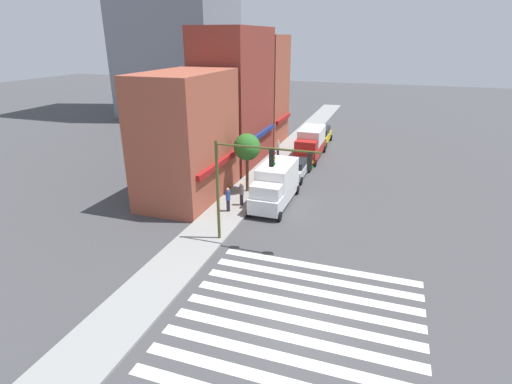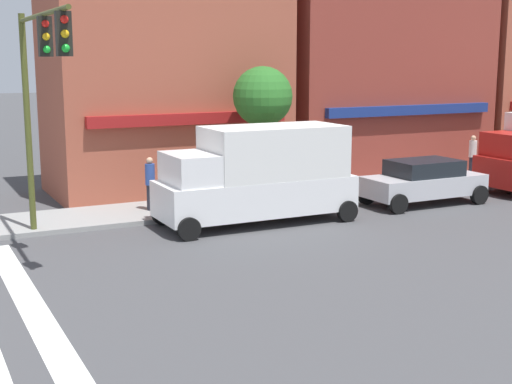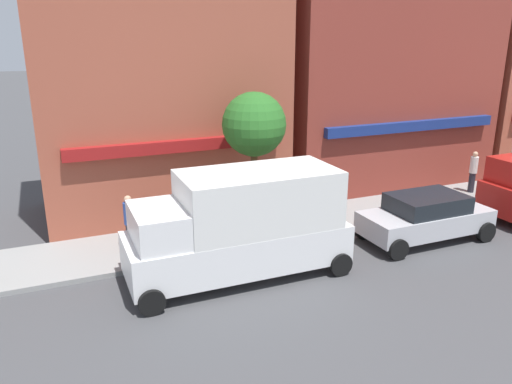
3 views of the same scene
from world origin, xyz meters
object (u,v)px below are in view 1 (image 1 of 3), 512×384
Objects in this scene: box_truck_red at (310,143)px; pedestrian_blue_shirt at (228,199)px; street_tree at (247,147)px; suv_yellow at (321,135)px; pedestrian_grey_coat at (242,193)px; pedestrian_white_shirt at (278,148)px; box_truck_white at (275,184)px; sedan_silver at (296,168)px; traffic_signal at (253,173)px.

box_truck_red is 15.89m from pedestrian_blue_shirt.
pedestrian_blue_shirt is 0.38× the size of street_tree.
pedestrian_grey_coat is (-20.57, 2.21, 0.04)m from suv_yellow.
pedestrian_grey_coat is at bearing -90.26° from pedestrian_white_shirt.
box_truck_red is at bearing -13.75° from street_tree.
pedestrian_blue_shirt is (-2.63, 2.73, -0.51)m from box_truck_white.
pedestrian_grey_coat is at bearing -50.45° from pedestrian_blue_shirt.
box_truck_white is 6.61m from sedan_silver.
pedestrian_white_shirt is (14.39, 0.38, 0.00)m from pedestrian_blue_shirt.
box_truck_red is (19.60, 0.53, -3.06)m from traffic_signal.
pedestrian_white_shirt is (18.35, 3.64, -3.58)m from traffic_signal.
pedestrian_blue_shirt reaches higher than sedan_silver.
suv_yellow is 2.68× the size of pedestrian_grey_coat.
traffic_signal is 3.58× the size of pedestrian_blue_shirt.
street_tree is at bearing -28.47° from pedestrian_blue_shirt.
box_truck_white is 3.51× the size of pedestrian_blue_shirt.
box_truck_red is at bearing -39.35° from pedestrian_blue_shirt.
street_tree is at bearing 22.21° from traffic_signal.
traffic_signal is 1.34× the size of suv_yellow.
box_truck_red is (13.02, 0.00, 0.00)m from box_truck_white.
pedestrian_grey_coat is at bearing -168.42° from street_tree.
traffic_signal is 1.02× the size of box_truck_white.
pedestrian_blue_shirt is at bearing -175.74° from pedestrian_grey_coat.
suv_yellow is at bearing -36.56° from pedestrian_blue_shirt.
pedestrian_white_shirt is at bearing 111.30° from box_truck_red.
pedestrian_blue_shirt is at bearing 39.51° from traffic_signal.
street_tree is (1.58, 2.80, 2.18)m from box_truck_white.
pedestrian_white_shirt is (13.05, 0.89, 0.00)m from pedestrian_grey_coat.
box_truck_white is 1.31× the size of suv_yellow.
pedestrian_blue_shirt is at bearing 171.58° from suv_yellow.
box_truck_red is 11.98m from street_tree.
pedestrian_white_shirt reaches higher than sedan_silver.
pedestrian_grey_coat is 13.08m from pedestrian_white_shirt.
sedan_silver is at bearing -45.99° from pedestrian_blue_shirt.
suv_yellow is 2.68× the size of pedestrian_white_shirt.
pedestrian_white_shirt is (11.77, 3.10, -0.51)m from box_truck_white.
pedestrian_blue_shirt is 14.40m from pedestrian_white_shirt.
suv_yellow reaches higher than pedestrian_white_shirt.
traffic_signal is 6.96m from pedestrian_grey_coat.
box_truck_white is 19.29m from suv_yellow.
street_tree is (-17.70, 2.80, 2.73)m from suv_yellow.
traffic_signal reaches higher than box_truck_red.
box_truck_white is 3.51× the size of pedestrian_grey_coat.
traffic_signal is 3.58× the size of pedestrian_white_shirt.
box_truck_red is at bearing 16.46° from pedestrian_grey_coat.
box_truck_white is at bearing -34.60° from pedestrian_grey_coat.
box_truck_red is at bearing 0.33° from box_truck_white.
box_truck_red is (6.46, -0.00, 0.75)m from sedan_silver.
street_tree reaches higher than box_truck_white.
box_truck_white is at bearing 4.62° from traffic_signal.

